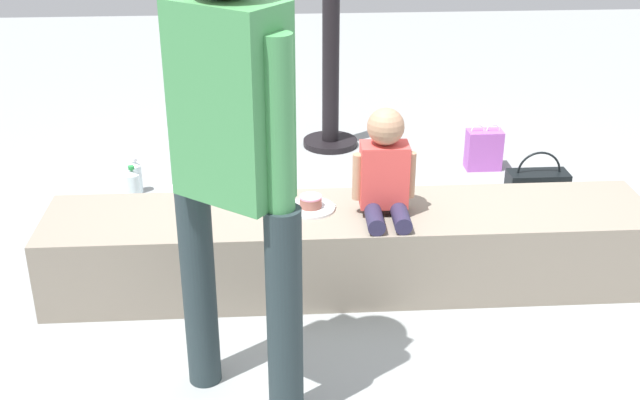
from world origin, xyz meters
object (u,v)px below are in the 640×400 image
(child_seated, at_px, (385,170))
(adult_standing, at_px, (232,134))
(water_bottle_near_gift, at_px, (136,177))
(water_bottle_far_side, at_px, (133,188))
(gift_bag, at_px, (484,149))
(cake_plate, at_px, (311,205))
(handbag_black_leather, at_px, (537,187))
(party_cup_red, at_px, (346,215))
(cake_box_white, at_px, (189,205))

(child_seated, bearing_deg, adult_standing, -128.65)
(water_bottle_near_gift, height_order, water_bottle_far_side, water_bottle_far_side)
(gift_bag, bearing_deg, cake_plate, -131.46)
(handbag_black_leather, bearing_deg, party_cup_red, -169.93)
(adult_standing, bearing_deg, water_bottle_near_gift, 109.33)
(party_cup_red, distance_m, cake_box_white, 0.86)
(adult_standing, xyz_separation_m, gift_bag, (1.43, 2.12, -0.91))
(adult_standing, distance_m, gift_bag, 2.72)
(handbag_black_leather, bearing_deg, water_bottle_near_gift, 172.33)
(handbag_black_leather, bearing_deg, cake_plate, -149.93)
(child_seated, distance_m, handbag_black_leather, 1.37)
(water_bottle_far_side, height_order, cake_box_white, water_bottle_far_side)
(cake_plate, distance_m, water_bottle_far_side, 1.32)
(party_cup_red, xyz_separation_m, cake_box_white, (-0.84, 0.15, 0.01))
(adult_standing, relative_size, cake_box_white, 5.28)
(child_seated, height_order, party_cup_red, child_seated)
(cake_box_white, bearing_deg, child_seated, -39.72)
(cake_plate, xyz_separation_m, gift_bag, (1.14, 1.29, -0.26))
(adult_standing, height_order, water_bottle_near_gift, adult_standing)
(cake_plate, bearing_deg, party_cup_red, 68.94)
(adult_standing, height_order, party_cup_red, adult_standing)
(gift_bag, relative_size, water_bottle_far_side, 1.21)
(adult_standing, xyz_separation_m, party_cup_red, (0.51, 1.40, -0.98))
(gift_bag, bearing_deg, party_cup_red, -141.79)
(child_seated, height_order, gift_bag, child_seated)
(adult_standing, height_order, water_bottle_far_side, adult_standing)
(handbag_black_leather, bearing_deg, child_seated, -140.10)
(water_bottle_near_gift, xyz_separation_m, party_cup_red, (1.17, -0.50, -0.04))
(adult_standing, distance_m, water_bottle_far_side, 2.06)
(cake_plate, height_order, cake_box_white, cake_plate)
(cake_box_white, bearing_deg, handbag_black_leather, 1.22)
(cake_plate, relative_size, party_cup_red, 1.88)
(gift_bag, height_order, water_bottle_near_gift, gift_bag)
(party_cup_red, bearing_deg, handbag_black_leather, 10.07)
(adult_standing, bearing_deg, gift_bag, 56.02)
(adult_standing, bearing_deg, cake_box_white, 102.09)
(gift_bag, relative_size, cake_box_white, 0.89)
(water_bottle_far_side, bearing_deg, handbag_black_leather, -3.12)
(adult_standing, relative_size, cake_plate, 7.69)
(cake_plate, distance_m, party_cup_red, 0.69)
(child_seated, bearing_deg, cake_plate, 167.87)
(water_bottle_far_side, relative_size, handbag_black_leather, 0.72)
(cake_plate, height_order, water_bottle_near_gift, cake_plate)
(cake_plate, relative_size, cake_box_white, 0.69)
(adult_standing, height_order, cake_plate, adult_standing)
(adult_standing, height_order, gift_bag, adult_standing)
(cake_box_white, xyz_separation_m, handbag_black_leather, (1.93, 0.04, 0.03))
(gift_bag, relative_size, water_bottle_near_gift, 1.36)
(adult_standing, bearing_deg, water_bottle_far_side, 110.81)
(gift_bag, xyz_separation_m, water_bottle_near_gift, (-2.10, -0.23, -0.03))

